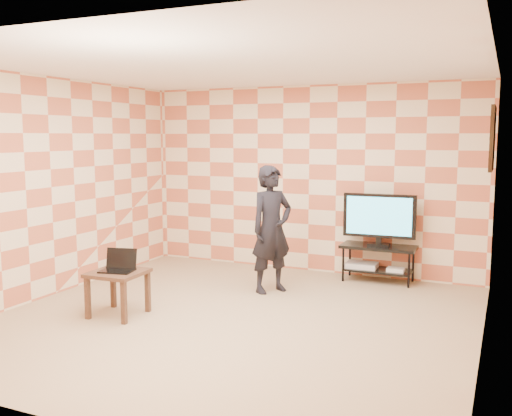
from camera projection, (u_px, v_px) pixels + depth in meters
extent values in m
plane|color=tan|center=(234.00, 319.00, 6.19)|extent=(5.00, 5.00, 0.00)
cube|color=beige|center=(309.00, 179.00, 8.29)|extent=(5.00, 0.02, 2.70)
cube|color=beige|center=(65.00, 232.00, 3.76)|extent=(5.00, 0.02, 2.70)
cube|color=beige|center=(51.00, 187.00, 7.03)|extent=(0.02, 5.00, 2.70)
cube|color=beige|center=(488.00, 208.00, 5.02)|extent=(0.02, 5.00, 2.70)
cube|color=white|center=(232.00, 65.00, 5.85)|extent=(5.00, 5.00, 0.02)
cube|color=black|center=(493.00, 138.00, 6.36)|extent=(0.04, 0.72, 0.72)
cube|color=black|center=(493.00, 138.00, 6.36)|extent=(0.04, 0.03, 0.68)
cube|color=black|center=(493.00, 138.00, 6.36)|extent=(0.04, 0.68, 0.03)
cube|color=black|center=(379.00, 247.00, 7.74)|extent=(1.00, 0.45, 0.04)
cube|color=black|center=(378.00, 270.00, 7.78)|extent=(0.90, 0.40, 0.03)
cylinder|color=black|center=(343.00, 263.00, 7.78)|extent=(0.03, 0.03, 0.50)
cylinder|color=black|center=(350.00, 258.00, 8.11)|extent=(0.03, 0.03, 0.50)
cylinder|color=black|center=(409.00, 269.00, 7.43)|extent=(0.03, 0.03, 0.50)
cylinder|color=black|center=(413.00, 264.00, 7.75)|extent=(0.03, 0.03, 0.50)
cube|color=black|center=(379.00, 244.00, 7.73)|extent=(0.29, 0.20, 0.03)
cube|color=black|center=(379.00, 240.00, 7.73)|extent=(0.07, 0.05, 0.08)
cube|color=black|center=(379.00, 216.00, 7.68)|extent=(0.97, 0.11, 0.59)
cube|color=#39A9C6|center=(379.00, 216.00, 7.65)|extent=(0.87, 0.05, 0.51)
cube|color=silver|center=(362.00, 265.00, 7.86)|extent=(0.43, 0.31, 0.07)
cube|color=silver|center=(396.00, 270.00, 7.63)|extent=(0.23, 0.17, 0.05)
cube|color=#321E12|center=(118.00, 273.00, 6.27)|extent=(0.58, 0.58, 0.04)
cube|color=#321E12|center=(88.00, 298.00, 6.18)|extent=(0.05, 0.05, 0.46)
cube|color=#321E12|center=(113.00, 288.00, 6.60)|extent=(0.05, 0.05, 0.46)
cube|color=#321E12|center=(124.00, 303.00, 6.01)|extent=(0.05, 0.05, 0.46)
cube|color=#321E12|center=(148.00, 292.00, 6.43)|extent=(0.05, 0.05, 0.46)
cube|color=black|center=(117.00, 271.00, 6.25)|extent=(0.40, 0.32, 0.02)
cube|color=black|center=(122.00, 258.00, 6.35)|extent=(0.36, 0.14, 0.23)
imported|color=black|center=(272.00, 229.00, 7.20)|extent=(0.64, 0.70, 1.61)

